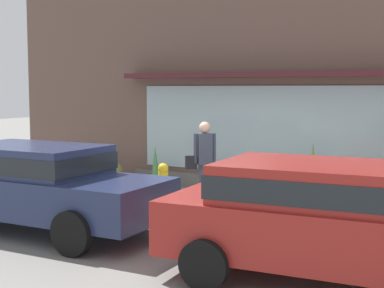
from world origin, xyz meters
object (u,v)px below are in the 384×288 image
(potted_plant_corner_tall, at_px, (312,174))
(potted_plant_trailing_edge, at_px, (155,167))
(parked_car_red, at_px, (321,214))
(parked_car_navy, at_px, (37,182))
(pedestrian_with_handbag, at_px, (204,157))
(potted_plant_low_front, at_px, (269,184))
(potted_plant_near_hydrant, at_px, (357,192))
(fire_hydrant, at_px, (163,186))
(potted_plant_window_center, at_px, (75,167))
(potted_plant_doorstep, at_px, (115,174))

(potted_plant_corner_tall, bearing_deg, potted_plant_trailing_edge, 179.08)
(parked_car_red, relative_size, parked_car_navy, 0.93)
(pedestrian_with_handbag, xyz_separation_m, potted_plant_low_front, (0.94, 1.38, -0.70))
(potted_plant_near_hydrant, distance_m, potted_plant_corner_tall, 0.99)
(potted_plant_near_hydrant, bearing_deg, potted_plant_corner_tall, 173.37)
(fire_hydrant, distance_m, potted_plant_window_center, 4.25)
(fire_hydrant, relative_size, parked_car_navy, 0.20)
(pedestrian_with_handbag, bearing_deg, potted_plant_corner_tall, 172.53)
(potted_plant_doorstep, distance_m, potted_plant_low_front, 4.03)
(parked_car_red, distance_m, potted_plant_trailing_edge, 7.20)
(fire_hydrant, xyz_separation_m, potted_plant_doorstep, (-2.43, 1.69, -0.14))
(potted_plant_near_hydrant, bearing_deg, parked_car_navy, -135.38)
(parked_car_navy, relative_size, potted_plant_corner_tall, 3.40)
(fire_hydrant, bearing_deg, potted_plant_corner_tall, 34.71)
(fire_hydrant, relative_size, potted_plant_low_front, 1.47)
(parked_car_red, relative_size, potted_plant_low_front, 6.70)
(fire_hydrant, xyz_separation_m, parked_car_red, (4.05, -2.91, 0.41))
(fire_hydrant, xyz_separation_m, parked_car_navy, (-0.89, -2.68, 0.41))
(potted_plant_near_hydrant, bearing_deg, potted_plant_doorstep, 180.00)
(pedestrian_with_handbag, xyz_separation_m, parked_car_red, (3.40, -3.46, -0.16))
(pedestrian_with_handbag, height_order, parked_car_navy, pedestrian_with_handbag)
(potted_plant_corner_tall, bearing_deg, potted_plant_near_hydrant, -6.63)
(parked_car_red, xyz_separation_m, potted_plant_window_center, (-7.88, 4.76, -0.52))
(parked_car_navy, relative_size, potted_plant_low_front, 7.22)
(fire_hydrant, distance_m, potted_plant_corner_tall, 3.16)
(potted_plant_trailing_edge, distance_m, potted_plant_window_center, 2.50)
(potted_plant_corner_tall, bearing_deg, pedestrian_with_handbag, -147.35)
(pedestrian_with_handbag, xyz_separation_m, potted_plant_window_center, (-4.48, 1.29, -0.68))
(pedestrian_with_handbag, height_order, potted_plant_window_center, pedestrian_with_handbag)
(potted_plant_low_front, bearing_deg, fire_hydrant, -129.49)
(parked_car_red, distance_m, potted_plant_doorstep, 7.96)
(parked_car_navy, height_order, potted_plant_doorstep, parked_car_navy)
(potted_plant_window_center, height_order, potted_plant_low_front, potted_plant_low_front)
(potted_plant_trailing_edge, relative_size, potted_plant_window_center, 1.72)
(potted_plant_trailing_edge, bearing_deg, potted_plant_near_hydrant, -2.03)
(potted_plant_doorstep, relative_size, potted_plant_near_hydrant, 0.77)
(potted_plant_doorstep, relative_size, potted_plant_corner_tall, 0.43)
(parked_car_navy, xyz_separation_m, potted_plant_near_hydrant, (4.42, 4.36, -0.50))
(parked_car_red, distance_m, potted_plant_corner_tall, 4.93)
(potted_plant_near_hydrant, bearing_deg, potted_plant_window_center, 178.75)
(pedestrian_with_handbag, height_order, potted_plant_doorstep, pedestrian_with_handbag)
(potted_plant_low_front, relative_size, potted_plant_corner_tall, 0.47)
(pedestrian_with_handbag, bearing_deg, potted_plant_low_front, -164.39)
(parked_car_red, height_order, potted_plant_doorstep, parked_car_red)
(potted_plant_trailing_edge, bearing_deg, potted_plant_doorstep, -171.01)
(fire_hydrant, bearing_deg, pedestrian_with_handbag, 40.30)
(potted_plant_doorstep, bearing_deg, pedestrian_with_handbag, -20.21)
(fire_hydrant, height_order, potted_plant_near_hydrant, fire_hydrant)
(pedestrian_with_handbag, relative_size, potted_plant_trailing_edge, 1.66)
(potted_plant_corner_tall, bearing_deg, fire_hydrant, -145.29)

